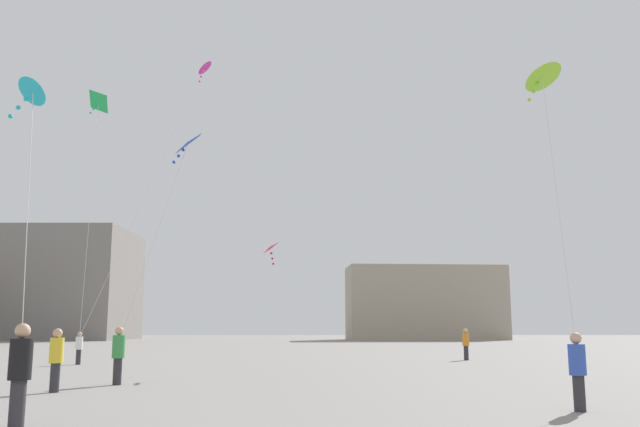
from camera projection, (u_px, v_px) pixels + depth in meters
The scene contains 14 objects.
person_in_white at pixel (79, 347), 32.55m from camera, with size 0.34×0.34×1.58m.
person_in_orange at pixel (466, 343), 36.88m from camera, with size 0.37×0.37×1.72m.
person_in_black at pixel (20, 370), 12.13m from camera, with size 0.41×0.41×1.87m.
person_in_yellow at pixel (56, 357), 18.75m from camera, with size 0.38×0.38×1.76m.
person_in_green at pixel (118, 353), 21.18m from camera, with size 0.40×0.40×1.81m.
person_in_blue at pixel (578, 368), 14.50m from camera, with size 0.37×0.37×1.68m.
kite_emerald_delta at pixel (99, 105), 36.38m from camera, with size 1.71×2.67×13.08m.
kite_crimson_delta at pixel (267, 250), 27.89m from camera, with size 4.77×6.68×4.02m.
kite_lime_diamond at pixel (542, 77), 19.21m from camera, with size 1.66×4.19×8.01m.
kite_magenta_diamond at pixel (202, 73), 33.25m from camera, with size 6.31×2.20×13.64m.
kite_cobalt_delta at pixel (186, 146), 20.25m from camera, with size 2.94×2.81×6.32m.
kite_cyan_diamond at pixel (32, 95), 14.65m from camera, with size 1.29×2.06×5.93m.
building_centre_hall at pixel (56, 285), 97.44m from camera, with size 21.62×18.05×15.73m.
building_right_hall at pixel (425, 303), 97.36m from camera, with size 22.93×9.58×10.57m.
Camera 1 is at (-0.58, -6.51, 1.80)m, focal length 37.49 mm.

